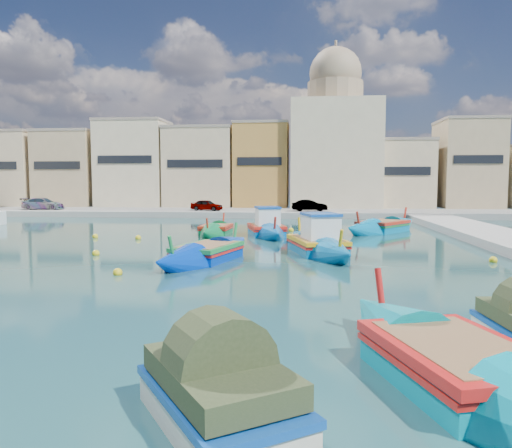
% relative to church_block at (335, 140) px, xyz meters
% --- Properties ---
extents(ground, '(160.00, 160.00, 0.00)m').
position_rel_church_block_xyz_m(ground, '(-10.00, -40.00, -8.41)').
color(ground, '#123635').
rests_on(ground, ground).
extents(north_quay, '(80.00, 8.00, 0.60)m').
position_rel_church_block_xyz_m(north_quay, '(-10.00, -8.00, -8.11)').
color(north_quay, gray).
rests_on(north_quay, ground).
extents(north_townhouses, '(83.20, 7.87, 10.19)m').
position_rel_church_block_xyz_m(north_townhouses, '(-3.32, -0.64, -3.41)').
color(north_townhouses, tan).
rests_on(north_townhouses, ground).
extents(church_block, '(10.00, 10.00, 19.10)m').
position_rel_church_block_xyz_m(church_block, '(0.00, 0.00, 0.00)').
color(church_block, '#C7B895').
rests_on(church_block, ground).
extents(parked_cars, '(31.81, 2.15, 1.24)m').
position_rel_church_block_xyz_m(parked_cars, '(-19.32, -9.50, -7.22)').
color(parked_cars, '#4C1919').
rests_on(parked_cars, north_quay).
extents(luzzu_turquoise_cabin, '(4.62, 10.01, 3.14)m').
position_rel_church_block_xyz_m(luzzu_turquoise_cabin, '(-2.87, -34.41, -8.03)').
color(luzzu_turquoise_cabin, '#00639F').
rests_on(luzzu_turquoise_cabin, ground).
extents(luzzu_blue_cabin, '(4.03, 8.61, 2.96)m').
position_rel_church_block_xyz_m(luzzu_blue_cabin, '(-6.00, -26.66, -8.05)').
color(luzzu_blue_cabin, '#0057A5').
rests_on(luzzu_blue_cabin, ground).
extents(luzzu_cyan_mid, '(7.56, 8.98, 2.83)m').
position_rel_church_block_xyz_m(luzzu_cyan_mid, '(2.08, -23.46, -8.11)').
color(luzzu_cyan_mid, '#0070A5').
rests_on(luzzu_cyan_mid, ground).
extents(luzzu_green, '(2.13, 7.14, 2.22)m').
position_rel_church_block_xyz_m(luzzu_green, '(-9.47, -26.15, -8.17)').
color(luzzu_green, '#0A713A').
rests_on(luzzu_green, ground).
extents(luzzu_blue_south, '(4.38, 9.18, 2.59)m').
position_rel_church_block_xyz_m(luzzu_blue_south, '(-7.92, -37.18, -8.14)').
color(luzzu_blue_south, '#002EAA').
rests_on(luzzu_blue_south, ground).
extents(luzzu_cyan_south, '(4.64, 8.93, 2.70)m').
position_rel_church_block_xyz_m(luzzu_cyan_south, '(-0.87, -50.62, -8.12)').
color(luzzu_cyan_south, '#008FA5').
rests_on(luzzu_cyan_south, ground).
extents(tender_near, '(3.04, 3.44, 1.50)m').
position_rel_church_block_xyz_m(tender_near, '(-4.78, -52.44, -7.95)').
color(tender_near, beige).
rests_on(tender_near, ground).
extents(mooring_buoys, '(21.97, 17.65, 0.36)m').
position_rel_church_block_xyz_m(mooring_buoys, '(-8.94, -33.27, -8.33)').
color(mooring_buoys, yellow).
rests_on(mooring_buoys, ground).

